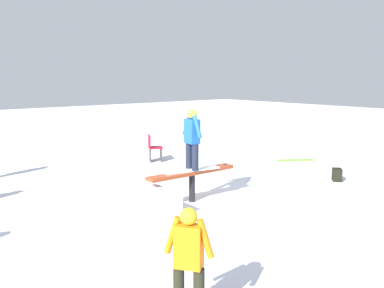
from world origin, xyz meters
name	(u,v)px	position (x,y,z in m)	size (l,w,h in m)	color
ground_plane	(192,201)	(0.00, 0.00, 0.00)	(60.00, 60.00, 0.00)	white
rail_feature	(192,175)	(0.00, 0.00, 0.60)	(2.28, 0.31, 0.71)	black
snow_kicker_ramp	(124,205)	(-1.74, 0.02, 0.25)	(1.80, 1.50, 0.51)	white
main_rider_on_rail	(192,140)	(0.00, 0.00, 1.40)	(1.35, 0.76, 1.38)	silver
bystander_orange	(189,257)	(-3.00, -3.58, 0.75)	(0.40, 0.55, 1.34)	black
loose_snowboard_lime	(296,160)	(5.65, 1.41, 0.01)	(1.26, 0.28, 0.02)	#85E038
folding_chair	(154,149)	(1.93, 4.32, 0.41)	(0.59, 0.59, 0.88)	#3F3F44
backpack_on_snow	(337,175)	(4.22, -1.01, 0.17)	(0.30, 0.22, 0.34)	black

